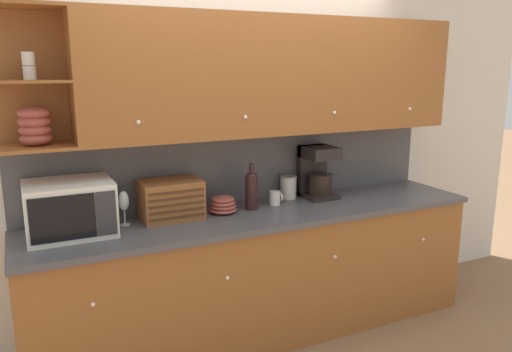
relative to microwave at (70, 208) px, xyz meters
name	(u,v)px	position (x,y,z in m)	size (l,w,h in m)	color
ground_plane	(244,313)	(1.25, 0.24, -1.09)	(24.00, 24.00, 0.00)	#896647
wall_back	(241,152)	(1.25, 0.27, 0.21)	(5.61, 0.06, 2.60)	silver
counter_unit	(262,273)	(1.25, -0.08, -0.63)	(3.23, 0.67, 0.93)	#935628
backsplash_panel	(243,167)	(1.25, 0.24, 0.10)	(3.21, 0.01, 0.53)	#4C4C51
upper_cabinets	(273,76)	(1.41, 0.07, 0.76)	(3.21, 0.37, 0.81)	#935628
microwave	(70,208)	(0.00, 0.00, 0.00)	(0.50, 0.41, 0.33)	silver
wine_glass	(124,202)	(0.33, 0.04, -0.01)	(0.07, 0.07, 0.22)	silver
bread_box	(171,199)	(0.64, 0.05, -0.03)	(0.40, 0.29, 0.26)	brown
bowl_stack_on_counter	(223,205)	(1.00, 0.02, -0.11)	(0.20, 0.20, 0.12)	#9E473D
wine_bottle	(251,188)	(1.22, 0.02, -0.01)	(0.09, 0.09, 0.33)	black
mug	(275,198)	(1.42, 0.04, -0.11)	(0.09, 0.08, 0.10)	silver
storage_canister	(288,187)	(1.59, 0.16, -0.08)	(0.13, 0.13, 0.18)	silver
coffee_maker	(317,171)	(1.82, 0.10, 0.04)	(0.24, 0.26, 0.40)	black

